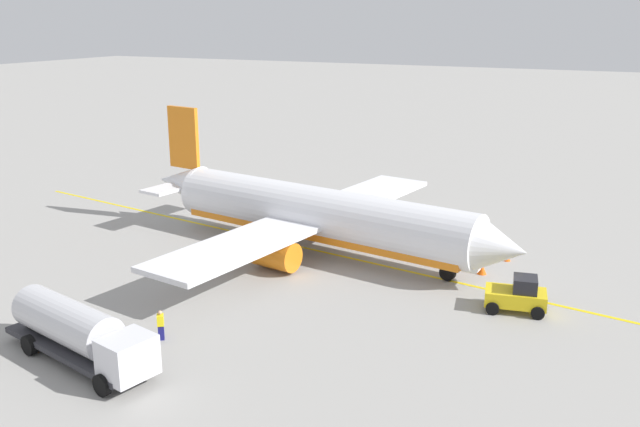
{
  "coord_description": "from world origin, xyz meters",
  "views": [
    {
      "loc": [
        21.94,
        -44.7,
        17.28
      ],
      "look_at": [
        0.0,
        0.0,
        3.0
      ],
      "focal_mm": 38.76,
      "sensor_mm": 36.0,
      "label": 1
    }
  ],
  "objects_px": {
    "pushback_tug": "(517,295)",
    "safety_cone_nose": "(507,257)",
    "fuel_tanker": "(79,332)",
    "refueling_worker": "(161,325)",
    "safety_cone_wingtip": "(482,269)",
    "airplane": "(315,215)"
  },
  "relations": [
    {
      "from": "pushback_tug",
      "to": "refueling_worker",
      "type": "xyz_separation_m",
      "value": [
        -16.96,
        -12.61,
        -0.19
      ]
    },
    {
      "from": "airplane",
      "to": "safety_cone_nose",
      "type": "distance_m",
      "value": 14.5
    },
    {
      "from": "pushback_tug",
      "to": "refueling_worker",
      "type": "height_order",
      "value": "pushback_tug"
    },
    {
      "from": "fuel_tanker",
      "to": "refueling_worker",
      "type": "relative_size",
      "value": 6.24
    },
    {
      "from": "fuel_tanker",
      "to": "safety_cone_wingtip",
      "type": "relative_size",
      "value": 14.77
    },
    {
      "from": "refueling_worker",
      "to": "safety_cone_wingtip",
      "type": "relative_size",
      "value": 2.37
    },
    {
      "from": "safety_cone_nose",
      "to": "safety_cone_wingtip",
      "type": "relative_size",
      "value": 0.81
    },
    {
      "from": "airplane",
      "to": "refueling_worker",
      "type": "distance_m",
      "value": 17.42
    },
    {
      "from": "refueling_worker",
      "to": "safety_cone_wingtip",
      "type": "xyz_separation_m",
      "value": [
        13.58,
        17.87,
        -0.46
      ]
    },
    {
      "from": "fuel_tanker",
      "to": "pushback_tug",
      "type": "distance_m",
      "value": 25.2
    },
    {
      "from": "fuel_tanker",
      "to": "pushback_tug",
      "type": "bearing_deg",
      "value": 41.15
    },
    {
      "from": "fuel_tanker",
      "to": "safety_cone_nose",
      "type": "bearing_deg",
      "value": 56.72
    },
    {
      "from": "pushback_tug",
      "to": "safety_cone_nose",
      "type": "relative_size",
      "value": 6.71
    },
    {
      "from": "fuel_tanker",
      "to": "refueling_worker",
      "type": "height_order",
      "value": "fuel_tanker"
    },
    {
      "from": "pushback_tug",
      "to": "safety_cone_nose",
      "type": "bearing_deg",
      "value": 105.1
    },
    {
      "from": "airplane",
      "to": "fuel_tanker",
      "type": "distance_m",
      "value": 21.47
    },
    {
      "from": "pushback_tug",
      "to": "refueling_worker",
      "type": "relative_size",
      "value": 2.29
    },
    {
      "from": "pushback_tug",
      "to": "safety_cone_nose",
      "type": "height_order",
      "value": "pushback_tug"
    },
    {
      "from": "airplane",
      "to": "safety_cone_wingtip",
      "type": "height_order",
      "value": "airplane"
    },
    {
      "from": "fuel_tanker",
      "to": "pushback_tug",
      "type": "xyz_separation_m",
      "value": [
        18.97,
        16.57,
        -0.72
      ]
    },
    {
      "from": "safety_cone_wingtip",
      "to": "airplane",
      "type": "bearing_deg",
      "value": -177.32
    },
    {
      "from": "refueling_worker",
      "to": "safety_cone_nose",
      "type": "xyz_separation_m",
      "value": [
        14.6,
        21.35,
        -0.53
      ]
    }
  ]
}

